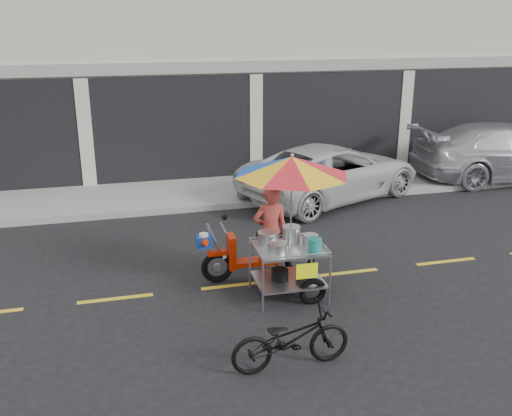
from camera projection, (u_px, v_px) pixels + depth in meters
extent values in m
plane|color=black|center=(346.00, 273.00, 10.15)|extent=(90.00, 90.00, 0.00)
cube|color=gray|center=(265.00, 186.00, 15.18)|extent=(45.00, 3.00, 0.15)
cube|color=beige|center=(225.00, 28.00, 18.53)|extent=(36.00, 8.00, 8.00)
cube|color=black|center=(256.00, 128.00, 15.63)|extent=(35.28, 0.06, 2.90)
cube|color=gray|center=(256.00, 66.00, 15.10)|extent=(36.00, 0.12, 0.30)
cube|color=gold|center=(346.00, 273.00, 10.14)|extent=(42.00, 0.10, 0.01)
imported|color=silver|center=(332.00, 171.00, 14.22)|extent=(5.37, 4.00, 1.36)
imported|color=#B7B9BF|center=(509.00, 152.00, 15.82)|extent=(5.53, 2.61, 1.56)
imported|color=black|center=(291.00, 339.00, 7.28)|extent=(1.61, 0.62, 0.83)
torus|color=black|center=(217.00, 267.00, 9.72)|extent=(0.56, 0.12, 0.56)
torus|color=black|center=(300.00, 259.00, 10.04)|extent=(0.56, 0.12, 0.56)
cylinder|color=#9EA0A5|center=(217.00, 267.00, 9.72)|extent=(0.14, 0.06, 0.14)
cylinder|color=#9EA0A5|center=(300.00, 259.00, 10.04)|extent=(0.14, 0.06, 0.14)
cube|color=#BE1F03|center=(217.00, 253.00, 9.63)|extent=(0.32, 0.12, 0.08)
cylinder|color=#9EA0A5|center=(217.00, 245.00, 9.59)|extent=(0.36, 0.05, 0.79)
cube|color=#BE1F03|center=(231.00, 252.00, 9.69)|extent=(0.12, 0.34, 0.59)
cube|color=#BE1F03|center=(257.00, 261.00, 9.86)|extent=(0.79, 0.29, 0.08)
cube|color=#BE1F03|center=(281.00, 247.00, 9.88)|extent=(0.74, 0.27, 0.39)
cube|color=black|center=(276.00, 235.00, 9.79)|extent=(0.64, 0.24, 0.10)
cylinder|color=#9EA0A5|center=(223.00, 228.00, 9.52)|extent=(0.04, 0.54, 0.04)
sphere|color=black|center=(225.00, 217.00, 9.68)|extent=(0.10, 0.10, 0.10)
cylinder|color=white|center=(224.00, 256.00, 9.68)|extent=(0.12, 0.12, 0.05)
cube|color=navy|center=(204.00, 242.00, 9.51)|extent=(0.26, 0.22, 0.20)
cylinder|color=white|center=(204.00, 235.00, 9.48)|extent=(0.16, 0.16, 0.05)
cone|color=#BE1F03|center=(206.00, 244.00, 9.35)|extent=(0.18, 0.22, 0.18)
torus|color=black|center=(312.00, 291.00, 8.99)|extent=(0.45, 0.10, 0.45)
cylinder|color=#9EA0A5|center=(263.00, 288.00, 8.65)|extent=(0.04, 0.04, 0.83)
cylinder|color=#9EA0A5|center=(250.00, 265.00, 9.46)|extent=(0.04, 0.04, 0.83)
cylinder|color=#9EA0A5|center=(330.00, 281.00, 8.89)|extent=(0.04, 0.04, 0.83)
cylinder|color=#9EA0A5|center=(312.00, 259.00, 9.70)|extent=(0.04, 0.04, 0.83)
cube|color=#9EA0A5|center=(288.00, 279.00, 9.21)|extent=(1.09, 0.90, 0.03)
cube|color=#9EA0A5|center=(289.00, 249.00, 9.04)|extent=(1.09, 0.90, 0.04)
cylinder|color=#9EA0A5|center=(298.00, 256.00, 8.62)|extent=(1.08, 0.04, 0.02)
cylinder|color=#9EA0A5|center=(281.00, 235.00, 9.43)|extent=(1.08, 0.04, 0.02)
cylinder|color=#9EA0A5|center=(256.00, 248.00, 8.91)|extent=(0.04, 0.88, 0.02)
cylinder|color=#9EA0A5|center=(321.00, 242.00, 9.14)|extent=(0.04, 0.88, 0.02)
cylinder|color=#9EA0A5|center=(281.00, 268.00, 9.62)|extent=(0.05, 0.74, 0.04)
cylinder|color=#9EA0A5|center=(281.00, 241.00, 9.47)|extent=(0.05, 0.74, 0.04)
cube|color=#F4FF0D|center=(307.00, 271.00, 8.70)|extent=(0.34, 0.02, 0.25)
cylinder|color=#B7B7BC|center=(268.00, 239.00, 9.12)|extent=(0.33, 0.33, 0.20)
cylinder|color=#B7B7BC|center=(291.00, 235.00, 9.22)|extent=(0.29, 0.29, 0.25)
cylinder|color=#B7B7BC|center=(311.00, 240.00, 9.14)|extent=(0.25, 0.25, 0.14)
cylinder|color=#B7B7BC|center=(277.00, 249.00, 8.80)|extent=(0.30, 0.30, 0.15)
cylinder|color=#1F827A|center=(315.00, 245.00, 8.85)|extent=(0.22, 0.22, 0.22)
cylinder|color=black|center=(280.00, 275.00, 9.15)|extent=(0.28, 0.28, 0.18)
cylinder|color=black|center=(303.00, 273.00, 9.24)|extent=(0.24, 0.24, 0.16)
cylinder|color=#9EA0A5|center=(291.00, 202.00, 8.91)|extent=(0.02, 0.02, 1.47)
sphere|color=#9EA0A5|center=(292.00, 155.00, 8.67)|extent=(0.06, 0.06, 0.06)
imported|color=#B63E34|center=(270.00, 232.00, 9.75)|extent=(0.61, 0.41, 1.66)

